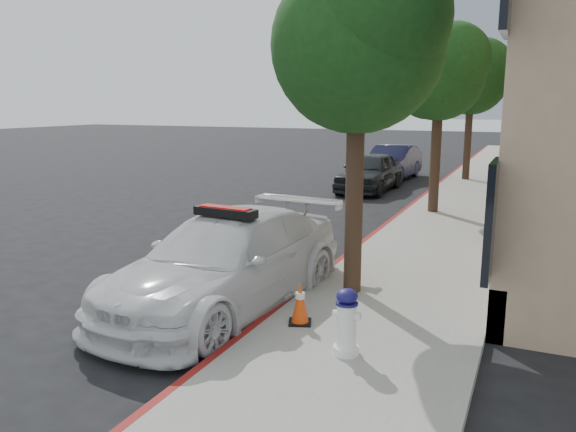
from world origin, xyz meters
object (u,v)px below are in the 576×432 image
at_px(parked_car_far, 392,163).
at_px(police_car, 227,261).
at_px(fire_hydrant, 347,322).
at_px(traffic_cone, 300,303).
at_px(parked_car_mid, 370,172).

bearing_deg(parked_car_far, police_car, -83.49).
bearing_deg(fire_hydrant, parked_car_far, 96.50).
height_order(fire_hydrant, traffic_cone, fire_hydrant).
bearing_deg(traffic_cone, parked_car_mid, 101.76).
height_order(police_car, parked_car_mid, police_car).
height_order(police_car, traffic_cone, police_car).
bearing_deg(parked_car_far, traffic_cone, -78.57).
xyz_separation_m(parked_car_mid, parked_car_far, (0.01, 3.54, 0.01)).
xyz_separation_m(police_car, fire_hydrant, (2.50, -1.25, -0.20)).
relative_size(fire_hydrant, traffic_cone, 1.41).
height_order(parked_car_mid, parked_car_far, parked_car_far).
height_order(parked_car_mid, fire_hydrant, parked_car_mid).
bearing_deg(police_car, parked_car_far, 99.70).
relative_size(police_car, fire_hydrant, 6.24).
xyz_separation_m(fire_hydrant, traffic_cone, (-0.95, 0.71, -0.12)).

